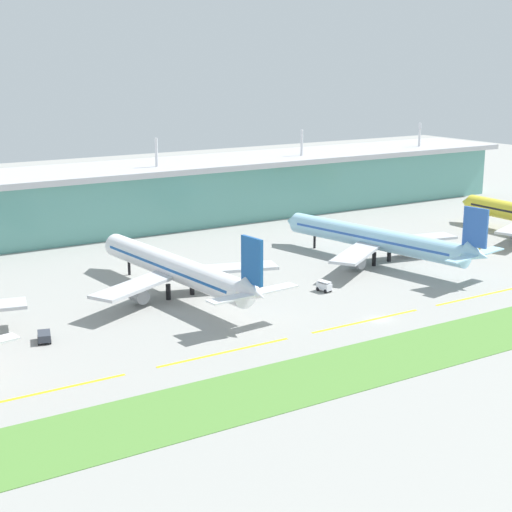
% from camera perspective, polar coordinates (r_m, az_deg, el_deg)
% --- Properties ---
extents(ground_plane, '(600.00, 600.00, 0.00)m').
position_cam_1_polar(ground_plane, '(167.82, 8.92, -4.55)').
color(ground_plane, gray).
extents(terminal_building, '(288.00, 34.00, 28.98)m').
position_cam_1_polar(terminal_building, '(259.10, -7.64, 4.41)').
color(terminal_building, '#5B9E93').
rests_on(terminal_building, ground).
extents(airliner_near_middle, '(48.58, 66.85, 18.90)m').
position_cam_1_polar(airliner_near_middle, '(181.40, -5.78, -0.91)').
color(airliner_near_middle, white).
rests_on(airliner_near_middle, ground).
extents(airliner_far_middle, '(47.91, 66.96, 18.90)m').
position_cam_1_polar(airliner_far_middle, '(212.38, 8.80, 1.21)').
color(airliner_far_middle, '#9ED1EA').
rests_on(airliner_far_middle, ground).
extents(taxiway_stripe_west, '(28.00, 0.70, 0.04)m').
position_cam_1_polar(taxiway_stripe_west, '(135.63, -14.98, -9.47)').
color(taxiway_stripe_west, yellow).
rests_on(taxiway_stripe_west, ground).
extents(taxiway_stripe_mid_west, '(28.00, 0.70, 0.04)m').
position_cam_1_polar(taxiway_stripe_mid_west, '(147.96, -2.25, -6.96)').
color(taxiway_stripe_mid_west, yellow).
rests_on(taxiway_stripe_mid_west, ground).
extents(taxiway_stripe_centre, '(28.00, 0.70, 0.04)m').
position_cam_1_polar(taxiway_stripe_centre, '(166.43, 7.98, -4.67)').
color(taxiway_stripe_centre, yellow).
rests_on(taxiway_stripe_centre, ground).
extents(taxiway_stripe_mid_east, '(28.00, 0.70, 0.04)m').
position_cam_1_polar(taxiway_stripe_mid_east, '(189.27, 15.92, -2.78)').
color(taxiway_stripe_mid_east, yellow).
rests_on(taxiway_stripe_mid_east, ground).
extents(grass_verge, '(300.00, 18.00, 0.10)m').
position_cam_1_polar(grass_verge, '(155.63, 13.23, -6.25)').
color(grass_verge, '#518438').
rests_on(grass_verge, ground).
extents(baggage_cart, '(2.49, 3.84, 2.48)m').
position_cam_1_polar(baggage_cart, '(185.78, 4.95, -2.19)').
color(baggage_cart, silver).
rests_on(baggage_cart, ground).
extents(pushback_tug, '(3.51, 4.89, 1.85)m').
position_cam_1_polar(pushback_tug, '(158.19, -15.06, -5.63)').
color(pushback_tug, '#333842').
rests_on(pushback_tug, ground).
extents(fuel_truck, '(7.13, 6.70, 4.95)m').
position_cam_1_polar(fuel_truck, '(232.77, 15.61, 0.92)').
color(fuel_truck, gold).
rests_on(fuel_truck, ground).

